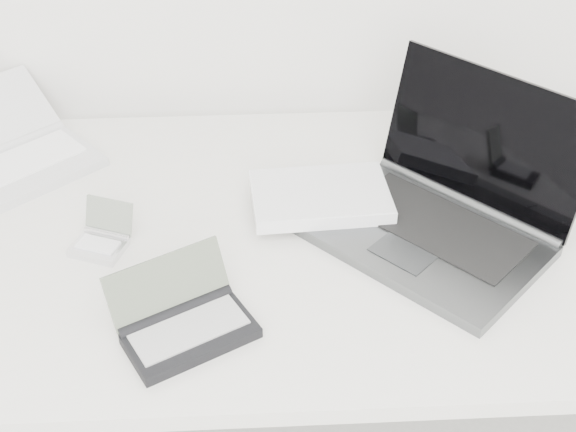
{
  "coord_description": "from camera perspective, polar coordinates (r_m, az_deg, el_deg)",
  "views": [
    {
      "loc": [
        -0.09,
        0.45,
        1.61
      ],
      "look_at": [
        -0.03,
        1.51,
        0.79
      ],
      "focal_mm": 50.0,
      "sensor_mm": 36.0,
      "label": 1
    }
  ],
  "objects": [
    {
      "name": "pda_silver",
      "position": [
        1.4,
        -13.09,
        -1.57
      ],
      "size": [
        0.11,
        0.12,
        0.07
      ],
      "rotation": [
        0.0,
        0.0,
        -0.37
      ],
      "color": "silver",
      "rests_on": "desk"
    },
    {
      "name": "palmtop_charcoal",
      "position": [
        1.22,
        -7.39,
        -7.49
      ],
      "size": [
        0.24,
        0.22,
        0.1
      ],
      "rotation": [
        0.0,
        0.0,
        0.5
      ],
      "color": "black",
      "rests_on": "desk"
    },
    {
      "name": "laptop_large",
      "position": [
        1.41,
        8.79,
        0.66
      ],
      "size": [
        0.57,
        0.49,
        0.25
      ],
      "rotation": [
        0.0,
        0.0,
        -0.79
      ],
      "color": "#545759",
      "rests_on": "desk"
    },
    {
      "name": "netbook_open_white",
      "position": [
        1.65,
        -18.72,
        4.29
      ],
      "size": [
        0.38,
        0.39,
        0.11
      ],
      "rotation": [
        0.0,
        0.0,
        0.7
      ],
      "color": "silver",
      "rests_on": "desk"
    },
    {
      "name": "desk",
      "position": [
        1.44,
        1.11,
        -2.36
      ],
      "size": [
        1.6,
        0.8,
        0.73
      ],
      "color": "white",
      "rests_on": "ground"
    }
  ]
}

